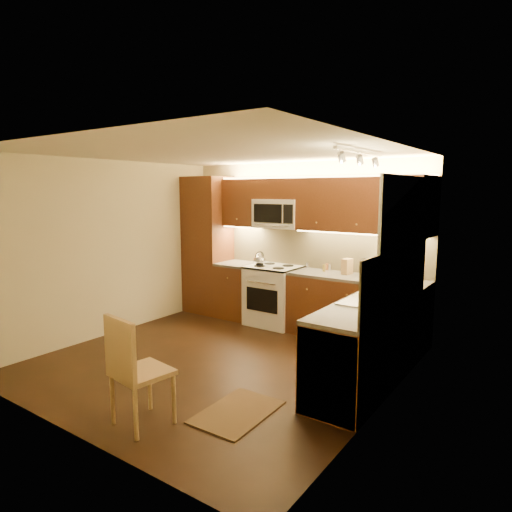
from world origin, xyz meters
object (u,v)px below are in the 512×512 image
Objects in this scene: stove at (274,295)px; kettle at (260,258)px; sink at (374,293)px; soap_bottle at (408,286)px; knife_block at (347,267)px; dining_chair at (142,370)px; microwave at (279,214)px; toaster_oven at (382,268)px.

stove is 0.62m from kettle.
kettle is (-2.21, 1.04, 0.06)m from sink.
soap_bottle reaches higher than stove.
sink is 1.50m from knife_block.
soap_bottle is at bearing 66.86° from dining_chair.
microwave is 3.62m from dining_chair.
sink is 0.85× the size of dining_chair.
stove is at bearing 171.80° from soap_bottle.
toaster_oven is 2.01× the size of soap_bottle.
microwave is 3.36× the size of kettle.
sink is at bearing 66.39° from dining_chair.
dining_chair reaches higher than stove.
soap_bottle is (1.09, -0.82, -0.00)m from knife_block.
kettle is 3.28m from dining_chair.
soap_bottle is at bearing 60.34° from sink.
microwave is 0.75× the size of dining_chair.
soap_bottle is (0.24, 0.42, 0.03)m from sink.
sink is at bearing -4.14° from kettle.
soap_bottle is (2.24, -0.70, 0.55)m from stove.
soap_bottle reaches higher than sink.
toaster_oven reaches higher than stove.
soap_bottle is at bearing -27.17° from knife_block.
stove is at bearing -90.00° from microwave.
soap_bottle is 2.99m from dining_chair.
dining_chair is at bearing -122.49° from sink.
toaster_oven is 0.43× the size of dining_chair.
sink is 2.44m from kettle.
sink is 3.80× the size of kettle.
toaster_oven is at bearing 83.15° from dining_chair.
knife_block is 1.36m from soap_bottle.
knife_block is (1.15, -0.02, -0.71)m from microwave.
soap_bottle is at bearing -17.43° from stove.
knife_block reaches higher than dining_chair.
microwave is 3.52× the size of soap_bottle.
stove is 1.21× the size of microwave.
sink is at bearing -32.21° from microwave.
toaster_oven is 1.97× the size of knife_block.
microwave is 1.77m from toaster_oven.
microwave is at bearing -161.48° from toaster_oven.
kettle is 1.37m from knife_block.
soap_bottle is at bearing -39.02° from toaster_oven.
microwave reaches higher than dining_chair.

